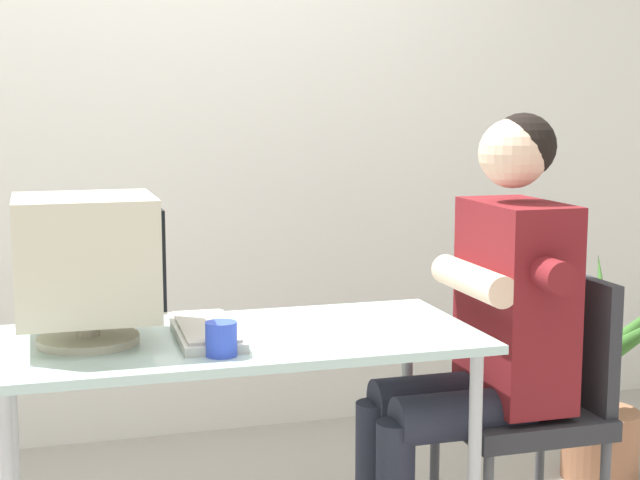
{
  "coord_description": "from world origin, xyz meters",
  "views": [
    {
      "loc": [
        -0.5,
        -2.5,
        1.38
      ],
      "look_at": [
        0.23,
        0.0,
        0.99
      ],
      "focal_mm": 54.31,
      "sensor_mm": 36.0,
      "label": 1
    }
  ],
  "objects_px": {
    "crt_monitor": "(87,260)",
    "office_chair": "(537,396)",
    "potted_plant": "(602,387)",
    "desk_mug": "(221,339)",
    "keyboard": "(206,331)",
    "person_seated": "(485,323)",
    "desk": "(237,361)"
  },
  "relations": [
    {
      "from": "office_chair",
      "to": "desk_mug",
      "type": "bearing_deg",
      "value": -168.75
    },
    {
      "from": "crt_monitor",
      "to": "keyboard",
      "type": "bearing_deg",
      "value": -2.94
    },
    {
      "from": "potted_plant",
      "to": "desk_mug",
      "type": "height_order",
      "value": "desk_mug"
    },
    {
      "from": "keyboard",
      "to": "person_seated",
      "type": "bearing_deg",
      "value": -0.29
    },
    {
      "from": "crt_monitor",
      "to": "desk",
      "type": "bearing_deg",
      "value": -4.28
    },
    {
      "from": "desk",
      "to": "keyboard",
      "type": "xyz_separation_m",
      "value": [
        -0.08,
        0.01,
        0.09
      ]
    },
    {
      "from": "desk",
      "to": "crt_monitor",
      "type": "relative_size",
      "value": 3.39
    },
    {
      "from": "crt_monitor",
      "to": "person_seated",
      "type": "distance_m",
      "value": 1.15
    },
    {
      "from": "office_chair",
      "to": "desk_mug",
      "type": "height_order",
      "value": "office_chair"
    },
    {
      "from": "potted_plant",
      "to": "desk",
      "type": "bearing_deg",
      "value": -162.51
    },
    {
      "from": "desk",
      "to": "person_seated",
      "type": "height_order",
      "value": "person_seated"
    },
    {
      "from": "person_seated",
      "to": "potted_plant",
      "type": "relative_size",
      "value": 1.63
    },
    {
      "from": "desk",
      "to": "office_chair",
      "type": "distance_m",
      "value": 0.94
    },
    {
      "from": "crt_monitor",
      "to": "office_chair",
      "type": "relative_size",
      "value": 0.45
    },
    {
      "from": "keyboard",
      "to": "desk_mug",
      "type": "height_order",
      "value": "desk_mug"
    },
    {
      "from": "person_seated",
      "to": "desk",
      "type": "bearing_deg",
      "value": -179.31
    },
    {
      "from": "keyboard",
      "to": "person_seated",
      "type": "height_order",
      "value": "person_seated"
    },
    {
      "from": "potted_plant",
      "to": "desk_mug",
      "type": "bearing_deg",
      "value": -156.99
    },
    {
      "from": "crt_monitor",
      "to": "potted_plant",
      "type": "height_order",
      "value": "crt_monitor"
    },
    {
      "from": "office_chair",
      "to": "desk",
      "type": "bearing_deg",
      "value": -179.44
    },
    {
      "from": "crt_monitor",
      "to": "office_chair",
      "type": "bearing_deg",
      "value": -0.86
    },
    {
      "from": "desk_mug",
      "to": "person_seated",
      "type": "bearing_deg",
      "value": 13.63
    },
    {
      "from": "desk_mug",
      "to": "office_chair",
      "type": "bearing_deg",
      "value": 11.25
    },
    {
      "from": "keyboard",
      "to": "office_chair",
      "type": "relative_size",
      "value": 0.5
    },
    {
      "from": "keyboard",
      "to": "potted_plant",
      "type": "distance_m",
      "value": 1.63
    },
    {
      "from": "keyboard",
      "to": "desk_mug",
      "type": "xyz_separation_m",
      "value": [
        0.0,
        -0.2,
        0.03
      ]
    },
    {
      "from": "desk",
      "to": "crt_monitor",
      "type": "xyz_separation_m",
      "value": [
        -0.38,
        0.03,
        0.29
      ]
    },
    {
      "from": "potted_plant",
      "to": "desk_mug",
      "type": "relative_size",
      "value": 9.1
    },
    {
      "from": "desk",
      "to": "crt_monitor",
      "type": "distance_m",
      "value": 0.48
    },
    {
      "from": "keyboard",
      "to": "potted_plant",
      "type": "height_order",
      "value": "potted_plant"
    },
    {
      "from": "desk",
      "to": "person_seated",
      "type": "bearing_deg",
      "value": 0.69
    },
    {
      "from": "person_seated",
      "to": "office_chair",
      "type": "bearing_deg",
      "value": -0.0
    }
  ]
}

